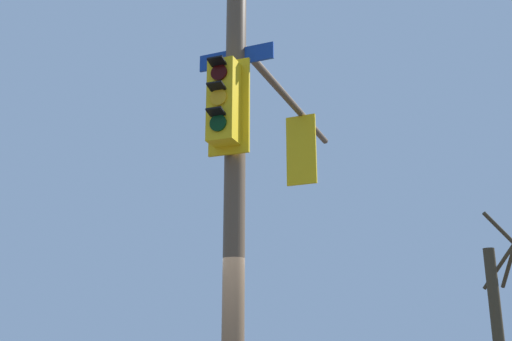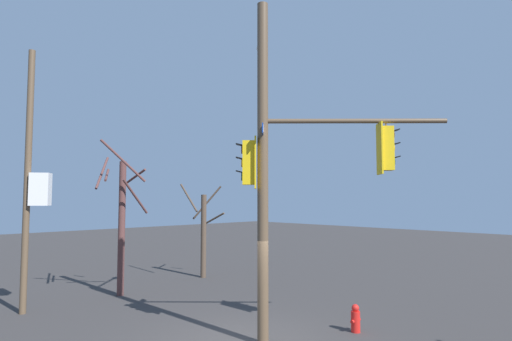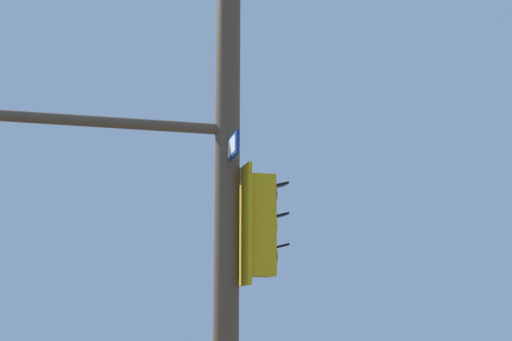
% 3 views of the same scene
% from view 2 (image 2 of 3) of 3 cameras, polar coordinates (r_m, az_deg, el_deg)
% --- Properties ---
extents(main_signal_pole_assembly, '(3.86, 5.29, 8.55)m').
position_cam_2_polar(main_signal_pole_assembly, '(10.66, 3.76, 2.37)').
color(main_signal_pole_assembly, brown).
rests_on(main_signal_pole_assembly, ground).
extents(secondary_pole_assembly, '(0.79, 0.69, 8.31)m').
position_cam_2_polar(secondary_pole_assembly, '(14.96, -28.08, -1.59)').
color(secondary_pole_assembly, brown).
rests_on(secondary_pole_assembly, ground).
extents(fire_hydrant, '(0.38, 0.24, 0.73)m').
position_cam_2_polar(fire_hydrant, '(12.10, 13.40, -19.06)').
color(fire_hydrant, red).
rests_on(fire_hydrant, ground).
extents(bare_tree_behind_pole, '(1.90, 1.67, 4.23)m').
position_cam_2_polar(bare_tree_behind_pole, '(19.38, -7.19, -8.18)').
color(bare_tree_behind_pole, '#4D3D30').
rests_on(bare_tree_behind_pole, ground).
extents(bare_tree_corner, '(1.96, 2.20, 5.65)m').
position_cam_2_polar(bare_tree_corner, '(16.39, -17.86, -6.28)').
color(bare_tree_corner, brown).
rests_on(bare_tree_corner, ground).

